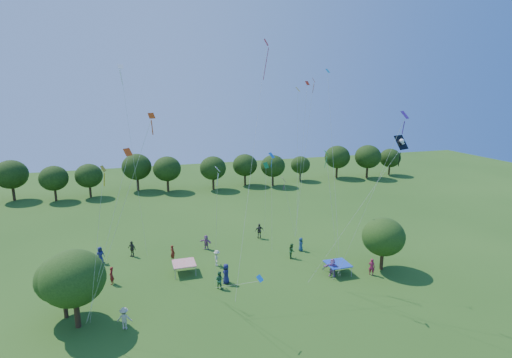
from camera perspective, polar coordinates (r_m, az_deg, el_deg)
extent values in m
cylinder|color=#422B19|center=(35.09, -24.18, -17.27)|extent=(0.43, 0.43, 2.08)
ellipsoid|color=#274814|center=(33.72, -24.66, -12.75)|extent=(4.75, 4.75, 4.27)
cylinder|color=#422B19|center=(36.86, -25.57, -16.30)|extent=(0.33, 0.33, 1.62)
ellipsoid|color=#274814|center=(35.74, -25.97, -12.70)|extent=(4.09, 4.09, 3.68)
cylinder|color=#422B19|center=(43.17, 17.50, -11.16)|extent=(0.35, 0.35, 1.72)
ellipsoid|color=#274814|center=(42.18, 17.74, -7.85)|extent=(4.24, 4.24, 3.81)
cylinder|color=#422B19|center=(76.31, -31.32, -1.84)|extent=(0.44, 0.44, 2.15)
ellipsoid|color=#1F3810|center=(75.65, -31.60, 0.56)|extent=(5.17, 5.17, 4.65)
cylinder|color=#422B19|center=(72.76, -26.71, -2.08)|extent=(0.38, 0.38, 1.87)
ellipsoid|color=#1F3810|center=(72.15, -26.93, 0.10)|extent=(4.48, 4.48, 4.03)
cylinder|color=#422B19|center=(72.63, -22.58, -1.72)|extent=(0.38, 0.38, 1.84)
ellipsoid|color=#1F3810|center=(72.02, -22.77, 0.44)|extent=(4.42, 4.42, 3.98)
cylinder|color=#422B19|center=(74.53, -16.52, -0.78)|extent=(0.44, 0.44, 2.14)
ellipsoid|color=#1F3810|center=(73.86, -16.68, 1.68)|extent=(5.14, 5.14, 4.63)
cylinder|color=#422B19|center=(72.62, -12.47, -0.94)|extent=(0.42, 0.42, 2.03)
ellipsoid|color=#1F3810|center=(71.96, -12.59, 1.44)|extent=(4.86, 4.86, 4.37)
cylinder|color=#422B19|center=(72.58, -6.11, -0.74)|extent=(0.40, 0.40, 1.96)
ellipsoid|color=#1F3810|center=(71.94, -6.17, 1.57)|extent=(4.71, 4.71, 4.24)
cylinder|color=#422B19|center=(75.45, -1.58, -0.16)|extent=(0.39, 0.39, 1.91)
ellipsoid|color=#1F3810|center=(74.85, -1.60, 2.01)|extent=(4.59, 4.59, 4.13)
cylinder|color=#422B19|center=(74.85, 2.41, -0.29)|extent=(0.39, 0.39, 1.89)
ellipsoid|color=#1F3810|center=(74.24, 2.43, 1.87)|extent=(4.54, 4.54, 4.08)
cylinder|color=#422B19|center=(79.57, 6.32, 0.33)|extent=(0.33, 0.33, 1.58)
ellipsoid|color=#1F3810|center=(79.09, 6.36, 2.03)|extent=(3.80, 3.80, 3.42)
cylinder|color=#422B19|center=(83.26, 11.44, 0.90)|extent=(0.44, 0.44, 2.13)
ellipsoid|color=#1F3810|center=(82.66, 11.54, 3.10)|extent=(5.12, 5.12, 4.61)
cylinder|color=#422B19|center=(84.52, 15.56, 0.88)|extent=(0.45, 0.45, 2.18)
ellipsoid|color=#1F3810|center=(83.92, 15.70, 3.10)|extent=(5.24, 5.24, 4.72)
cylinder|color=#422B19|center=(88.76, 18.48, 1.12)|extent=(0.37, 0.37, 1.81)
ellipsoid|color=#1F3810|center=(88.27, 18.61, 2.87)|extent=(4.35, 4.35, 3.91)
cube|color=red|center=(41.04, -10.25, -11.74)|extent=(2.20, 2.20, 0.08)
cylinder|color=#999999|center=(40.26, -11.48, -13.09)|extent=(0.05, 0.05, 1.10)
cylinder|color=#999999|center=(40.46, -8.60, -12.83)|extent=(0.05, 0.05, 1.10)
cylinder|color=#999999|center=(42.06, -11.77, -11.92)|extent=(0.05, 0.05, 1.10)
cylinder|color=#999999|center=(42.25, -9.02, -11.69)|extent=(0.05, 0.05, 1.10)
cube|color=#1B3EB5|center=(41.10, 11.59, -11.76)|extent=(2.20, 2.20, 0.08)
cylinder|color=#999999|center=(40.08, 10.96, -13.19)|extent=(0.05, 0.05, 1.10)
cylinder|color=#999999|center=(40.99, 13.49, -12.70)|extent=(0.05, 0.05, 1.10)
cylinder|color=#999999|center=(41.67, 9.65, -12.08)|extent=(0.05, 0.05, 1.10)
cylinder|color=#999999|center=(42.55, 12.11, -11.64)|extent=(0.05, 0.05, 1.10)
imported|color=navy|center=(45.62, -21.37, -10.08)|extent=(1.00, 0.84, 1.79)
imported|color=maroon|center=(44.13, -11.83, -10.28)|extent=(0.68, 0.76, 1.71)
imported|color=#245526|center=(43.97, 5.14, -10.18)|extent=(0.65, 0.90, 1.63)
imported|color=#B0AE8D|center=(33.69, -18.28, -18.38)|extent=(1.25, 0.79, 1.78)
imported|color=#423A35|center=(49.15, 0.49, -7.43)|extent=(1.13, 0.56, 1.88)
imported|color=#945685|center=(46.38, -7.15, -8.95)|extent=(1.50, 1.49, 1.67)
imported|color=navy|center=(45.89, 6.41, -9.25)|extent=(0.55, 0.83, 1.55)
imported|color=maroon|center=(41.69, 16.20, -11.95)|extent=(0.75, 0.74, 1.71)
imported|color=#2B653D|center=(37.88, -5.28, -14.15)|extent=(0.92, 0.85, 1.65)
imported|color=beige|center=(42.20, -5.62, -11.18)|extent=(0.76, 1.19, 1.69)
imported|color=#38342C|center=(46.21, -17.32, -9.49)|extent=(1.06, 1.06, 1.76)
imported|color=#AC64AA|center=(40.54, 10.87, -12.33)|extent=(1.69, 1.50, 1.80)
imported|color=#1B1E4F|center=(38.64, -4.30, -13.33)|extent=(0.91, 1.08, 1.93)
imported|color=maroon|center=(40.73, -19.95, -12.85)|extent=(0.56, 0.72, 1.71)
cube|color=black|center=(33.31, 20.03, 4.94)|extent=(1.40, 1.10, 1.05)
cube|color=black|center=(33.55, 19.80, 2.64)|extent=(0.15, 0.27, 1.18)
sphere|color=white|center=(33.25, 20.10, 5.10)|extent=(0.38, 0.38, 0.38)
cylinder|color=white|center=(33.28, 20.06, 4.62)|extent=(0.27, 0.54, 0.34)
cylinder|color=white|center=(33.28, 20.06, 4.62)|extent=(0.27, 0.54, 0.34)
cylinder|color=beige|center=(34.29, 13.50, -5.65)|extent=(6.18, 3.09, 12.05)
cube|color=red|center=(39.48, 1.46, 18.94)|extent=(0.51, 0.77, 0.63)
cube|color=red|center=(39.37, 1.42, 16.11)|extent=(0.40, 0.57, 2.94)
cylinder|color=beige|center=(34.69, -0.60, 2.21)|extent=(5.58, 9.11, 20.58)
cube|color=#DE410D|center=(44.07, 8.24, 13.80)|extent=(0.53, 0.69, 0.53)
cube|color=#DE410D|center=(44.11, 8.18, 12.68)|extent=(0.14, 0.22, 0.96)
cylinder|color=beige|center=(44.52, 6.85, 2.34)|extent=(1.71, 0.15, 17.26)
cube|color=#FF490D|center=(29.78, -17.84, 3.68)|extent=(0.67, 0.66, 0.52)
cylinder|color=beige|center=(31.02, -20.46, -8.15)|extent=(3.69, 0.85, 12.02)
cube|color=gold|center=(43.22, 6.00, 12.63)|extent=(0.70, 0.77, 0.48)
cylinder|color=beige|center=(44.22, 5.92, 1.66)|extent=(0.41, 0.22, 16.30)
cube|color=#188531|center=(42.34, 1.45, 1.97)|extent=(0.72, 0.62, 0.58)
cylinder|color=beige|center=(44.37, 1.33, -3.47)|extent=(0.53, 1.94, 8.43)
cube|color=blue|center=(29.36, 0.56, -14.02)|extent=(0.61, 0.60, 0.38)
cylinder|color=beige|center=(32.47, -2.89, -14.85)|extent=(2.09, 5.93, 3.24)
cube|color=#821576|center=(43.23, 4.02, -0.13)|extent=(0.50, 0.73, 0.56)
cube|color=#821576|center=(43.46, 3.98, -1.16)|extent=(0.15, 0.18, 0.76)
cylinder|color=beige|center=(44.85, 4.84, -4.48)|extent=(1.80, 0.80, 6.71)
cube|color=white|center=(38.73, -18.82, 14.99)|extent=(0.51, 0.35, 0.39)
cube|color=white|center=(38.74, -18.71, 13.58)|extent=(0.23, 0.26, 1.28)
cylinder|color=beige|center=(39.87, -16.94, 1.45)|extent=(1.27, 0.97, 18.38)
cube|color=#0C99C2|center=(38.38, 10.21, 14.97)|extent=(0.55, 0.53, 0.36)
cylinder|color=beige|center=(37.08, 11.07, 0.68)|extent=(0.28, 4.58, 18.05)
cube|color=#F4310E|center=(46.67, 7.35, 13.44)|extent=(0.62, 0.53, 0.45)
cylinder|color=beige|center=(46.02, 6.49, 2.54)|extent=(1.98, 2.20, 17.01)
cube|color=#EB480C|center=(24.94, -14.71, 8.74)|extent=(0.45, 0.38, 0.33)
cube|color=#EB480C|center=(25.05, -14.62, 7.14)|extent=(0.12, 0.22, 0.91)
cylinder|color=beige|center=(28.23, -19.42, -7.01)|extent=(5.34, 3.54, 14.94)
cube|color=gold|center=(27.19, -20.99, 1.39)|extent=(0.36, 0.48, 0.38)
cube|color=gold|center=(27.38, -20.86, -0.09)|extent=(0.15, 0.21, 0.91)
cylinder|color=beige|center=(29.78, -21.85, -9.67)|extent=(1.97, 1.79, 11.52)
cube|color=#188447|center=(33.57, 10.02, 3.71)|extent=(0.48, 0.61, 0.42)
cube|color=#188447|center=(33.75, 9.93, 2.35)|extent=(0.17, 0.21, 0.94)
cylinder|color=beige|center=(35.45, 10.92, -5.58)|extent=(1.86, 0.20, 11.25)
cube|color=#1157AF|center=(40.31, 2.26, 3.39)|extent=(0.79, 0.82, 0.52)
cube|color=#1157AF|center=(40.51, 2.23, 2.24)|extent=(0.08, 0.19, 0.80)
cylinder|color=beige|center=(41.21, 2.27, -3.79)|extent=(0.11, 0.60, 9.78)
cube|color=#531686|center=(30.70, 20.49, 8.58)|extent=(0.84, 0.79, 0.53)
cube|color=#531686|center=(30.81, 20.30, 6.89)|extent=(0.09, 0.22, 0.95)
cylinder|color=beige|center=(33.75, 15.52, -3.84)|extent=(1.71, 5.53, 14.55)
cube|color=silver|center=(25.67, -5.52, 1.42)|extent=(0.33, 0.46, 0.34)
cube|color=silver|center=(25.86, -5.51, -0.09)|extent=(0.17, 0.19, 0.85)
cylinder|color=beige|center=(30.56, -5.73, -8.25)|extent=(0.92, 6.68, 11.47)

